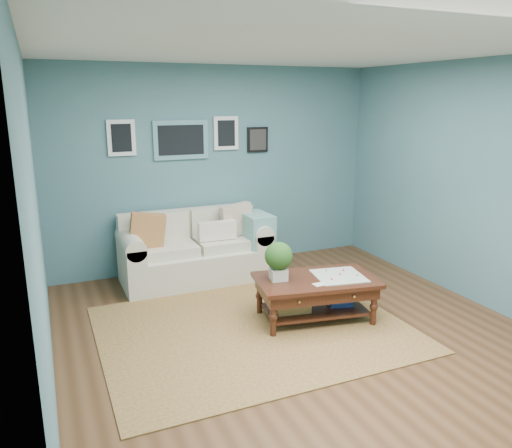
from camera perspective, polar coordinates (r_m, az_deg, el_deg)
room_shell at (r=4.58m, az=5.43°, el=2.62°), size 5.00×5.02×2.70m
area_rug at (r=5.16m, az=-0.28°, el=-11.89°), size 3.00×2.40×0.01m
loveseat at (r=6.44m, az=-6.38°, el=-2.87°), size 1.88×0.86×0.97m
coffee_table at (r=5.25m, az=6.12°, el=-7.02°), size 1.34×0.92×0.86m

